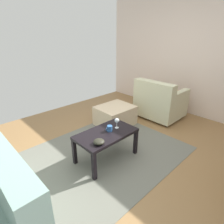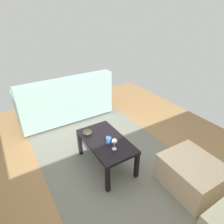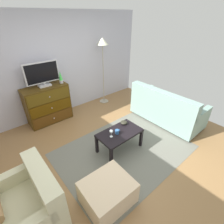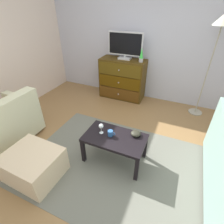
# 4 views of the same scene
# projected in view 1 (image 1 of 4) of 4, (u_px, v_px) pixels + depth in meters

# --- Properties ---
(ground_plane) EXTENTS (5.36, 4.86, 0.05)m
(ground_plane) POSITION_uv_depth(u_px,v_px,m) (118.00, 157.00, 2.88)
(ground_plane) COLOR olive
(wall_plain_left) EXTENTS (0.12, 4.86, 2.54)m
(wall_plain_left) POSITION_uv_depth(u_px,v_px,m) (200.00, 57.00, 3.92)
(wall_plain_left) COLOR beige
(wall_plain_left) RESTS_ON ground_plane
(area_rug) EXTENTS (2.60, 1.90, 0.01)m
(area_rug) POSITION_uv_depth(u_px,v_px,m) (100.00, 156.00, 2.87)
(area_rug) COLOR slate
(area_rug) RESTS_ON ground_plane
(coffee_table) EXTENTS (0.88, 0.50, 0.44)m
(coffee_table) POSITION_uv_depth(u_px,v_px,m) (106.00, 136.00, 2.68)
(coffee_table) COLOR black
(coffee_table) RESTS_ON ground_plane
(wine_glass) EXTENTS (0.07, 0.07, 0.16)m
(wine_glass) POSITION_uv_depth(u_px,v_px,m) (117.00, 121.00, 2.74)
(wine_glass) COLOR silver
(wine_glass) RESTS_ON coffee_table
(mug) EXTENTS (0.11, 0.08, 0.08)m
(mug) POSITION_uv_depth(u_px,v_px,m) (110.00, 128.00, 2.68)
(mug) COLOR #3162A3
(mug) RESTS_ON coffee_table
(bowl_decorative) EXTENTS (0.14, 0.14, 0.06)m
(bowl_decorative) POSITION_uv_depth(u_px,v_px,m) (99.00, 142.00, 2.38)
(bowl_decorative) COLOR #2B2B20
(bowl_decorative) RESTS_ON coffee_table
(armchair) EXTENTS (0.80, 0.90, 0.85)m
(armchair) POSITION_uv_depth(u_px,v_px,m) (160.00, 102.00, 4.05)
(armchair) COLOR #332319
(armchair) RESTS_ON ground_plane
(ottoman) EXTENTS (0.72, 0.62, 0.39)m
(ottoman) POSITION_uv_depth(u_px,v_px,m) (115.00, 116.00, 3.78)
(ottoman) COLOR beige
(ottoman) RESTS_ON ground_plane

